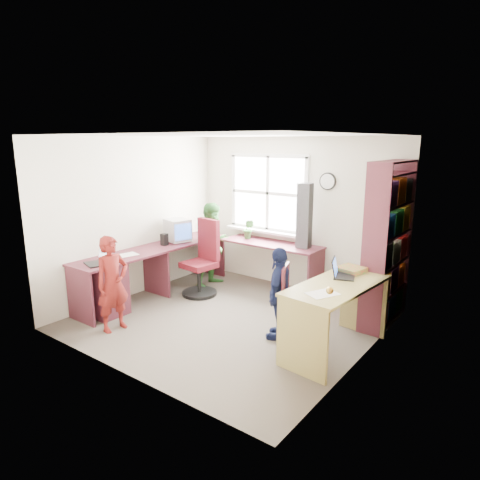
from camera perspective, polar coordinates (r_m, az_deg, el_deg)
The scene contains 19 objects.
room at distance 5.51m, azimuth -0.86°, elevation 1.39°, with size 3.64×3.44×2.44m.
l_desk at distance 6.32m, azimuth -12.53°, elevation -4.53°, with size 2.38×2.95×0.75m.
right_desk at distance 4.90m, azimuth 12.73°, elevation -8.17°, with size 0.76×1.44×0.80m.
bookshelf at distance 5.76m, azimuth 19.06°, elevation -1.00°, with size 0.30×1.02×2.10m.
swivel_chair at distance 6.62m, azimuth -4.98°, elevation -3.02°, with size 0.60×0.60×1.16m.
wooden_chair at distance 5.15m, azimuth 7.21°, elevation -7.96°, with size 0.51×0.51×0.91m.
crt_monitor at distance 6.92m, azimuth -8.32°, elevation 1.30°, with size 0.45×0.42×0.36m.
laptop_left at distance 5.93m, azimuth -18.36°, elevation -2.59°, with size 0.36×0.33×0.21m.
laptop_right at distance 5.07m, azimuth 13.26°, elevation -4.23°, with size 0.34×0.38×0.21m.
speaker_a at distance 6.73m, azimuth -10.05°, elevation 0.07°, with size 0.10×0.10×0.18m.
speaker_b at distance 7.03m, azimuth -7.24°, elevation 0.74°, with size 0.11×0.11×0.18m.
cd_tower at distance 6.47m, azimuth 8.60°, elevation 3.20°, with size 0.21×0.19×0.98m.
game_box at distance 5.30m, azimuth 14.60°, elevation -3.82°, with size 0.34×0.34×0.06m.
paper_a at distance 6.29m, azimuth -14.91°, elevation -1.93°, with size 0.27×0.34×0.00m.
paper_b at distance 4.49m, azimuth 10.93°, elevation -7.05°, with size 0.33×0.38×0.00m.
potted_plant at distance 7.05m, azimuth 1.16°, elevation 1.47°, with size 0.18×0.14×0.33m, color #306D2B.
person_red at distance 5.56m, azimuth -16.61°, elevation -5.60°, with size 0.44×0.29×1.21m, color maroon.
person_green at distance 6.99m, azimuth -3.52°, elevation -0.59°, with size 0.66×0.52×1.37m, color #2D6C2B.
person_navy at distance 5.15m, azimuth 5.28°, elevation -7.06°, with size 0.66×0.28×1.13m, color #151C43.
Camera 1 is at (3.30, -4.17, 2.33)m, focal length 32.00 mm.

